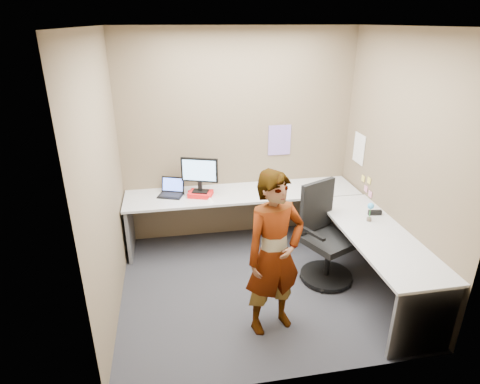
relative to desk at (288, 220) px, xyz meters
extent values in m
plane|color=black|center=(-0.44, -0.39, -0.59)|extent=(3.00, 3.00, 0.00)
plane|color=brown|center=(-0.44, 0.91, 0.76)|extent=(3.00, 0.00, 3.00)
plane|color=brown|center=(1.06, -0.39, 0.76)|extent=(0.00, 2.70, 2.70)
plane|color=brown|center=(-1.94, -0.39, 0.76)|extent=(0.00, 2.70, 2.70)
plane|color=white|center=(-0.44, -0.39, 2.11)|extent=(3.00, 3.00, 0.00)
cube|color=#B6B6B6|center=(-0.44, 0.59, 0.13)|extent=(2.96, 0.65, 0.03)
cube|color=#B6B6B6|center=(0.74, -0.71, 0.13)|extent=(0.65, 1.91, 0.03)
cube|color=#59595B|center=(-1.88, 0.59, -0.24)|extent=(0.04, 0.60, 0.70)
cube|color=#59595B|center=(1.00, 0.59, -0.24)|extent=(0.04, 0.60, 0.70)
cube|color=#59595B|center=(0.74, -1.63, -0.24)|extent=(0.60, 0.04, 0.70)
cube|color=red|center=(-0.98, 0.56, 0.17)|extent=(0.34, 0.29, 0.06)
cube|color=black|center=(-0.98, 0.56, 0.21)|extent=(0.22, 0.19, 0.01)
cube|color=black|center=(-0.98, 0.58, 0.27)|extent=(0.06, 0.05, 0.11)
cube|color=black|center=(-0.98, 0.58, 0.48)|extent=(0.44, 0.18, 0.31)
cube|color=#7EAEDA|center=(-0.98, 0.56, 0.48)|extent=(0.39, 0.14, 0.26)
cube|color=black|center=(-1.34, 0.63, 0.15)|extent=(0.35, 0.30, 0.02)
cube|color=black|center=(-1.31, 0.73, 0.26)|extent=(0.30, 0.16, 0.19)
cube|color=#496AE9|center=(-1.31, 0.73, 0.26)|extent=(0.26, 0.13, 0.16)
cube|color=#B7B7BC|center=(-1.11, 0.62, 0.16)|extent=(0.12, 0.08, 0.04)
sphere|color=#B40C17|center=(-1.11, 0.61, 0.19)|extent=(0.04, 0.04, 0.04)
cone|color=white|center=(-0.88, 0.36, 0.17)|extent=(0.10, 0.10, 0.06)
cube|color=black|center=(0.91, -0.31, 0.17)|extent=(0.15, 0.06, 0.05)
cylinder|color=brown|center=(0.78, -0.44, 0.16)|extent=(0.05, 0.05, 0.04)
cylinder|color=#338C3F|center=(0.78, -0.44, 0.25)|extent=(0.01, 0.01, 0.14)
sphere|color=#42A7E9|center=(0.78, -0.44, 0.32)|extent=(0.07, 0.07, 0.07)
cube|color=#846BB7|center=(0.11, 0.90, 0.71)|extent=(0.30, 0.01, 0.40)
cube|color=white|center=(1.05, 0.51, 0.66)|extent=(0.01, 0.28, 0.38)
cube|color=#F2E059|center=(1.05, 0.16, 0.36)|extent=(0.01, 0.07, 0.07)
cube|color=pink|center=(1.05, 0.21, 0.23)|extent=(0.01, 0.07, 0.07)
cube|color=pink|center=(1.05, 0.09, 0.21)|extent=(0.01, 0.07, 0.07)
cube|color=#F2E059|center=(1.05, 0.31, 0.33)|extent=(0.01, 0.07, 0.07)
cylinder|color=black|center=(0.36, -0.41, -0.55)|extent=(0.59, 0.59, 0.04)
cylinder|color=black|center=(0.36, -0.41, -0.31)|extent=(0.06, 0.06, 0.42)
cube|color=black|center=(0.36, -0.41, -0.09)|extent=(0.64, 0.64, 0.07)
cube|color=black|center=(0.26, -0.20, 0.26)|extent=(0.44, 0.24, 0.58)
cube|color=black|center=(0.12, -0.52, 0.09)|extent=(0.17, 0.31, 0.03)
cube|color=black|center=(0.60, -0.30, 0.09)|extent=(0.17, 0.31, 0.03)
imported|color=#999399|center=(-0.45, -1.03, 0.21)|extent=(0.67, 0.53, 1.60)
camera|label=1|loc=(-1.30, -4.03, 2.16)|focal=30.00mm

